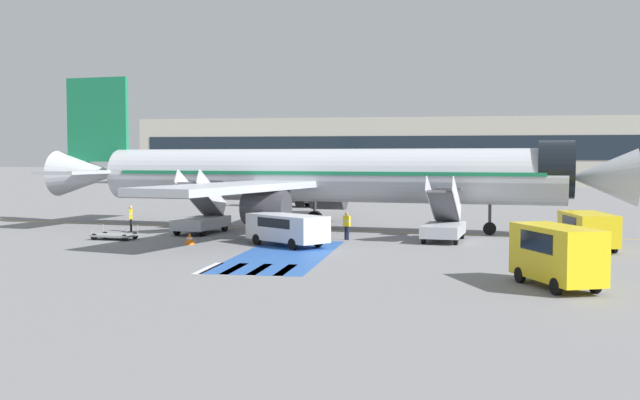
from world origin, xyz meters
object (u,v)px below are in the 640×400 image
boarding_stairs_aft (202,218)px  traffic_cone_1 (294,232)px  ground_crew_1 (131,217)px  baggage_cart (115,235)px  service_van_1 (287,227)px  traffic_cone_0 (190,239)px  terminal_building (407,152)px  ground_crew_0 (347,224)px  fuel_tanker (295,191)px  service_van_2 (557,251)px  airliner (315,176)px  boarding_stairs_forward (444,225)px  service_van_0 (588,228)px

boarding_stairs_aft → traffic_cone_1: (6.57, -1.25, -0.73)m
ground_crew_1 → baggage_cart: bearing=-13.1°
service_van_1 → traffic_cone_0: 5.80m
traffic_cone_1 → terminal_building: 92.61m
ground_crew_0 → traffic_cone_0: size_ratio=2.52×
fuel_tanker → service_van_1: (6.26, -33.14, -0.52)m
boarding_stairs_aft → service_van_2: bearing=-33.8°
airliner → baggage_cart: airliner is taller
fuel_tanker → traffic_cone_0: fuel_tanker is taller
airliner → boarding_stairs_forward: airliner is taller
boarding_stairs_forward → service_van_0: 8.37m
service_van_0 → traffic_cone_0: service_van_0 is taller
service_van_1 → service_van_2: size_ratio=1.11×
terminal_building → service_van_1: bearing=-91.1°
airliner → terminal_building: (1.93, 87.64, 2.28)m
fuel_tanker → terminal_building: terminal_building is taller
airliner → service_van_0: size_ratio=8.52×
airliner → terminal_building: terminal_building is taller
airliner → traffic_cone_0: bearing=-22.7°
service_van_2 → traffic_cone_1: (-13.74, 16.53, -1.13)m
boarding_stairs_aft → ground_crew_1: (-5.11, 0.23, -0.00)m
traffic_cone_0 → boarding_stairs_forward: bearing=16.3°
fuel_tanker → traffic_cone_1: bearing=-160.1°
airliner → traffic_cone_1: bearing=1.3°
fuel_tanker → traffic_cone_0: size_ratio=16.07×
traffic_cone_1 → service_van_1: bearing=-83.5°
baggage_cart → traffic_cone_0: baggage_cart is taller
airliner → traffic_cone_1: airliner is taller
traffic_cone_0 → service_van_0: bearing=3.3°
airliner → service_van_1: size_ratio=7.88×
ground_crew_1 → service_van_0: bearing=54.5°
ground_crew_0 → ground_crew_1: (-15.18, 2.57, 0.04)m
service_van_2 → ground_crew_1: bearing=122.5°
airliner → terminal_building: 87.69m
service_van_0 → baggage_cart: bearing=171.9°
boarding_stairs_aft → baggage_cart: boarding_stairs_aft is taller
ground_crew_0 → boarding_stairs_aft: bearing=-171.1°
traffic_cone_0 → terminal_building: 97.94m
boarding_stairs_aft → service_van_1: size_ratio=1.02×
boarding_stairs_forward → traffic_cone_1: size_ratio=9.23×
airliner → fuel_tanker: bearing=-157.8°
boarding_stairs_aft → ground_crew_1: bearing=-175.2°
airliner → service_van_0: 18.94m
boarding_stairs_aft → service_van_1: bearing=-33.2°
airliner → boarding_stairs_aft: airliner is taller
traffic_cone_1 → traffic_cone_0: bearing=-135.6°
baggage_cart → terminal_building: (13.10, 95.71, 5.82)m
fuel_tanker → traffic_cone_1: 28.88m
airliner → ground_crew_0: 7.14m
service_van_2 → traffic_cone_0: (-18.93, 11.45, -1.08)m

